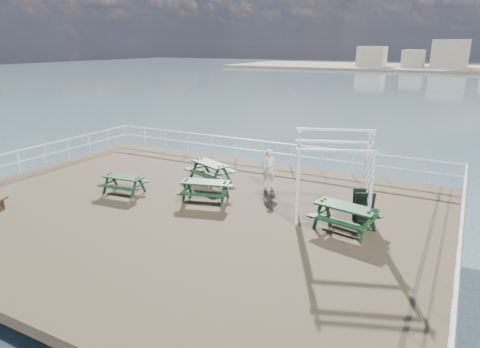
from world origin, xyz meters
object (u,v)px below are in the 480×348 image
picnic_table_b (210,168)px  trellis_arbor (333,180)px  person (269,168)px  picnic_table_c (345,212)px  picnic_table_a (124,181)px  picnic_table_d (206,187)px

picnic_table_b → trellis_arbor: bearing=6.0°
person → picnic_table_c: bearing=-53.8°
picnic_table_a → picnic_table_c: 8.57m
picnic_table_a → trellis_arbor: (7.90, 1.25, 0.87)m
picnic_table_a → trellis_arbor: bearing=3.5°
picnic_table_a → picnic_table_d: 3.39m
trellis_arbor → person: (-3.21, 2.12, -0.58)m
picnic_table_a → person: (4.69, 3.37, 0.29)m
picnic_table_a → picnic_table_d: bearing=7.4°
picnic_table_b → picnic_table_c: bearing=2.3°
picnic_table_d → person: size_ratio=1.34×
picnic_table_b → trellis_arbor: 6.05m
picnic_table_a → person: person is taller
picnic_table_b → picnic_table_c: size_ratio=1.05×
trellis_arbor → person: size_ratio=1.96×
trellis_arbor → person: 3.89m
picnic_table_d → picnic_table_c: bearing=-17.7°
picnic_table_b → picnic_table_c: 6.82m
picnic_table_a → trellis_arbor: size_ratio=0.55×
picnic_table_c → picnic_table_d: 5.25m
picnic_table_b → person: person is taller
picnic_table_a → trellis_arbor: trellis_arbor is taller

